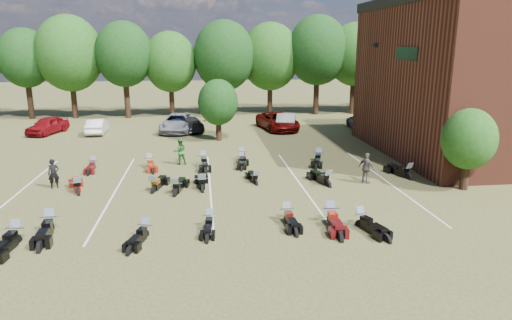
{
  "coord_description": "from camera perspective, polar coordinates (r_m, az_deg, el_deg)",
  "views": [
    {
      "loc": [
        -3.36,
        -20.82,
        7.53
      ],
      "look_at": [
        -0.35,
        4.0,
        1.2
      ],
      "focal_mm": 32.0,
      "sensor_mm": 36.0,
      "label": 1
    }
  ],
  "objects": [
    {
      "name": "motorcycle_5",
      "position": [
        20.27,
        3.87,
        -7.64
      ],
      "size": [
        0.78,
        2.17,
        1.19
      ],
      "primitive_type": null,
      "rotation": [
        0.0,
        0.0,
        0.04
      ],
      "color": "black",
      "rests_on": "ground"
    },
    {
      "name": "person_green",
      "position": [
        29.79,
        -9.47,
        1.06
      ],
      "size": [
        0.93,
        0.79,
        1.7
      ],
      "primitive_type": "imported",
      "rotation": [
        0.0,
        0.0,
        3.33
      ],
      "color": "#2A702B",
      "rests_on": "ground"
    },
    {
      "name": "young_tree_midfield",
      "position": [
        36.62,
        -4.76,
        7.2
      ],
      "size": [
        3.2,
        3.2,
        4.7
      ],
      "color": "black",
      "rests_on": "ground"
    },
    {
      "name": "person_grey",
      "position": [
        26.08,
        13.63,
        -1.0
      ],
      "size": [
        0.91,
        1.09,
        1.74
      ],
      "primitive_type": "imported",
      "rotation": [
        0.0,
        0.0,
        2.14
      ],
      "color": "#514D46",
      "rests_on": "ground"
    },
    {
      "name": "motorcycle_17",
      "position": [
        30.67,
        -1.76,
        -0.01
      ],
      "size": [
        0.76,
        2.24,
        1.24
      ],
      "primitive_type": null,
      "rotation": [
        0.0,
        0.0,
        -0.02
      ],
      "color": "black",
      "rests_on": "ground"
    },
    {
      "name": "ground",
      "position": [
        22.4,
        2.14,
        -5.45
      ],
      "size": [
        160.0,
        160.0,
        0.0
      ],
      "primitive_type": "plane",
      "color": "brown",
      "rests_on": "ground"
    },
    {
      "name": "tree_line",
      "position": [
        49.89,
        -4.3,
        12.77
      ],
      "size": [
        56.0,
        6.0,
        9.79
      ],
      "color": "black",
      "rests_on": "ground"
    },
    {
      "name": "motorcycle_8",
      "position": [
        24.64,
        -12.64,
        -3.94
      ],
      "size": [
        1.32,
        2.42,
        1.29
      ],
      "primitive_type": null,
      "rotation": [
        0.0,
        0.0,
        2.87
      ],
      "color": "black",
      "rests_on": "ground"
    },
    {
      "name": "person_black",
      "position": [
        26.8,
        -23.97,
        -1.58
      ],
      "size": [
        0.68,
        0.55,
        1.61
      ],
      "primitive_type": "imported",
      "rotation": [
        0.0,
        0.0,
        0.33
      ],
      "color": "black",
      "rests_on": "ground"
    },
    {
      "name": "car_7",
      "position": [
        42.63,
        13.15,
        4.7
      ],
      "size": [
        2.78,
        5.49,
        1.53
      ],
      "primitive_type": "imported",
      "rotation": [
        0.0,
        0.0,
        3.02
      ],
      "color": "#3D3C42",
      "rests_on": "ground"
    },
    {
      "name": "motorcycle_14",
      "position": [
        30.27,
        -19.61,
        -1.04
      ],
      "size": [
        0.66,
        2.03,
        1.13
      ],
      "primitive_type": null,
      "rotation": [
        0.0,
        0.0,
        0.01
      ],
      "color": "#460A0D",
      "rests_on": "ground"
    },
    {
      "name": "motorcycle_12",
      "position": [
        25.34,
        8.9,
        -3.26
      ],
      "size": [
        1.39,
        2.56,
        1.36
      ],
      "primitive_type": null,
      "rotation": [
        0.0,
        0.0,
        3.41
      ],
      "color": "black",
      "rests_on": "ground"
    },
    {
      "name": "car_0",
      "position": [
        43.58,
        -24.61,
        3.97
      ],
      "size": [
        3.07,
        4.74,
        1.5
      ],
      "primitive_type": "imported",
      "rotation": [
        0.0,
        0.0,
        -0.32
      ],
      "color": "maroon",
      "rests_on": "ground"
    },
    {
      "name": "motorcycle_0",
      "position": [
        20.93,
        -24.26,
        -8.2
      ],
      "size": [
        0.98,
        2.51,
        1.37
      ],
      "primitive_type": null,
      "rotation": [
        0.0,
        0.0,
        0.08
      ],
      "color": "black",
      "rests_on": "ground"
    },
    {
      "name": "motorcycle_20",
      "position": [
        30.4,
        7.81,
        -0.27
      ],
      "size": [
        1.51,
        2.51,
        1.34
      ],
      "primitive_type": null,
      "rotation": [
        0.0,
        0.0,
        -0.34
      ],
      "color": "black",
      "rests_on": "ground"
    },
    {
      "name": "motorcycle_7",
      "position": [
        25.47,
        -21.31,
        -4.0
      ],
      "size": [
        1.49,
        2.53,
        1.34
      ],
      "primitive_type": null,
      "rotation": [
        0.0,
        0.0,
        3.46
      ],
      "color": "maroon",
      "rests_on": "ground"
    },
    {
      "name": "car_1",
      "position": [
        42.08,
        -19.24,
        4.02
      ],
      "size": [
        1.55,
        4.05,
        1.32
      ],
      "primitive_type": "imported",
      "rotation": [
        0.0,
        0.0,
        3.18
      ],
      "color": "silver",
      "rests_on": "ground"
    },
    {
      "name": "motorcycle_15",
      "position": [
        29.69,
        -13.12,
        -0.87
      ],
      "size": [
        1.13,
        2.25,
        1.2
      ],
      "primitive_type": null,
      "rotation": [
        0.0,
        0.0,
        0.22
      ],
      "color": "maroon",
      "rests_on": "ground"
    },
    {
      "name": "motorcycle_2",
      "position": [
        19.7,
        -5.78,
        -8.35
      ],
      "size": [
        0.83,
        2.06,
        1.12
      ],
      "primitive_type": null,
      "rotation": [
        0.0,
        0.0,
        -0.1
      ],
      "color": "black",
      "rests_on": "ground"
    },
    {
      "name": "car_3",
      "position": [
        41.2,
        -8.44,
        4.47
      ],
      "size": [
        3.3,
        4.98,
        1.34
      ],
      "primitive_type": "imported",
      "rotation": [
        0.0,
        0.0,
        3.48
      ],
      "color": "black",
      "rests_on": "ground"
    },
    {
      "name": "motorcycle_18",
      "position": [
        29.56,
        -1.83,
        -0.56
      ],
      "size": [
        0.81,
        2.08,
        1.13
      ],
      "primitive_type": null,
      "rotation": [
        0.0,
        0.0,
        -0.08
      ],
      "color": "black",
      "rests_on": "ground"
    },
    {
      "name": "motorcycle_13",
      "position": [
        27.81,
        18.4,
        -2.25
      ],
      "size": [
        1.41,
        2.57,
        1.36
      ],
      "primitive_type": null,
      "rotation": [
        0.0,
        0.0,
        3.42
      ],
      "color": "black",
      "rests_on": "ground"
    },
    {
      "name": "motorcycle_1",
      "position": [
        20.34,
        -27.74,
        -9.25
      ],
      "size": [
        1.0,
        2.48,
        1.35
      ],
      "primitive_type": null,
      "rotation": [
        0.0,
        0.0,
        -0.1
      ],
      "color": "black",
      "rests_on": "ground"
    },
    {
      "name": "motorcycle_4",
      "position": [
        20.1,
        12.95,
        -8.18
      ],
      "size": [
        1.35,
        2.34,
        1.24
      ],
      "primitive_type": null,
      "rotation": [
        0.0,
        0.0,
        0.31
      ],
      "color": "black",
      "rests_on": "ground"
    },
    {
      "name": "motorcycle_6",
      "position": [
        20.3,
        9.28,
        -7.76
      ],
      "size": [
        0.93,
        2.5,
        1.37
      ],
      "primitive_type": null,
      "rotation": [
        0.0,
        0.0,
        -0.06
      ],
      "color": "#44090C",
      "rests_on": "ground"
    },
    {
      "name": "motorcycle_9",
      "position": [
        24.4,
        -6.71,
        -3.87
      ],
      "size": [
        0.88,
        2.51,
        1.38
      ],
      "primitive_type": null,
      "rotation": [
        0.0,
        0.0,
        3.18
      ],
      "color": "black",
      "rests_on": "ground"
    },
    {
      "name": "car_6",
      "position": [
        41.61,
        2.72,
        4.88
      ],
      "size": [
        3.68,
        6.13,
        1.59
      ],
      "primitive_type": "imported",
      "rotation": [
        0.0,
        0.0,
        0.19
      ],
      "color": "#500704",
      "rests_on": "ground"
    },
    {
      "name": "car_2",
      "position": [
        41.26,
        -9.74,
        4.6
      ],
      "size": [
        3.28,
        5.97,
        1.58
      ],
      "primitive_type": "imported",
      "rotation": [
        0.0,
        0.0,
        -0.12
      ],
      "color": "gray",
      "rests_on": "ground"
    },
    {
      "name": "parking_lines",
      "position": [
        24.99,
        -5.77,
        -3.39
      ],
      "size": [
        20.1,
        14.0,
        0.01
      ],
      "color": "silver",
      "rests_on": "ground"
    },
    {
      "name": "motorcycle_3",
      "position": [
        19.14,
        -13.67,
        -9.4
      ],
      "size": [
        1.18,
        2.13,
        1.13
      ],
      "primitive_type": null,
      "rotation": [
        0.0,
        0.0,
        -0.28
      ],
      "color": "black",
      "rests_on": "ground"
    },
    {
      "name": "car_5",
      "position": [
        41.9,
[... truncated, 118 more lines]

